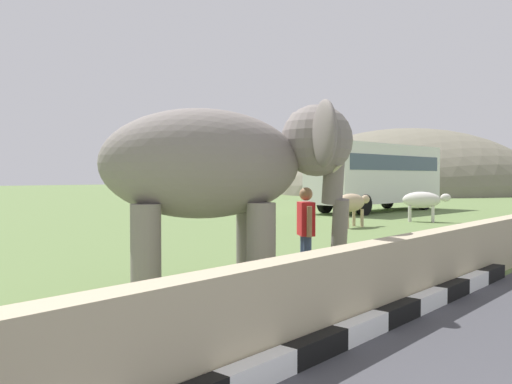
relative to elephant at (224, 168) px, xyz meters
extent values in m
cube|color=white|center=(-2.48, -2.82, -1.86)|extent=(0.90, 0.20, 0.24)
cube|color=black|center=(-1.58, -2.82, -1.86)|extent=(0.90, 0.20, 0.24)
cube|color=white|center=(-0.68, -2.82, -1.86)|extent=(0.90, 0.20, 0.24)
cube|color=black|center=(0.22, -2.82, -1.86)|extent=(0.90, 0.20, 0.24)
cube|color=white|center=(1.12, -2.82, -1.86)|extent=(0.90, 0.20, 0.24)
cube|color=black|center=(2.02, -2.82, -1.86)|extent=(0.90, 0.20, 0.24)
cube|color=white|center=(2.92, -2.82, -1.86)|extent=(0.90, 0.20, 0.24)
cube|color=black|center=(3.82, -2.82, -1.86)|extent=(0.90, 0.20, 0.24)
cube|color=tan|center=(-1.48, -2.52, -1.48)|extent=(28.00, 0.36, 1.00)
cylinder|color=slate|center=(0.66, 0.07, -1.26)|extent=(0.44, 0.44, 1.45)
cylinder|color=slate|center=(0.12, -0.65, -1.26)|extent=(0.44, 0.44, 1.45)
cylinder|color=slate|center=(-0.70, 1.09, -1.26)|extent=(0.44, 0.44, 1.45)
cylinder|color=slate|center=(-1.24, 0.37, -1.26)|extent=(0.44, 0.44, 1.45)
ellipsoid|color=slate|center=(-0.29, 0.22, 0.06)|extent=(3.44, 3.14, 1.70)
sphere|color=slate|center=(1.20, -0.91, 0.44)|extent=(1.16, 1.16, 1.16)
ellipsoid|color=#D84C8C|center=(1.44, -1.08, 0.59)|extent=(0.67, 0.73, 0.44)
ellipsoid|color=slate|center=(1.56, -0.19, 0.49)|extent=(0.73, 0.86, 1.00)
ellipsoid|color=slate|center=(0.62, -1.44, 0.49)|extent=(0.73, 0.86, 1.00)
cylinder|color=slate|center=(1.44, -1.08, -0.11)|extent=(0.57, 0.60, 0.99)
cylinder|color=slate|center=(1.53, -1.15, -0.91)|extent=(0.43, 0.45, 0.83)
cone|color=beige|center=(1.56, -0.82, -0.01)|extent=(0.45, 0.54, 0.22)
cone|color=beige|center=(1.22, -1.27, -0.01)|extent=(0.45, 0.54, 0.22)
cylinder|color=navy|center=(1.64, -0.35, -1.57)|extent=(0.15, 0.15, 0.82)
cylinder|color=navy|center=(1.51, -0.50, -1.57)|extent=(0.15, 0.15, 0.82)
cube|color=red|center=(1.58, -0.43, -0.87)|extent=(0.44, 0.46, 0.58)
cylinder|color=#9E7251|center=(1.75, -0.23, -0.90)|extent=(0.18, 0.18, 0.53)
cylinder|color=#9E7251|center=(1.40, -0.62, -0.90)|extent=(0.14, 0.14, 0.52)
sphere|color=#9E7251|center=(1.58, -0.43, -0.44)|extent=(0.23, 0.23, 0.23)
cube|color=silver|center=(19.55, 7.89, 0.02)|extent=(9.35, 3.13, 3.00)
cube|color=#3F5160|center=(19.55, 7.89, 0.56)|extent=(8.62, 3.12, 0.76)
cylinder|color=black|center=(22.56, 8.84, -1.48)|extent=(1.02, 0.37, 1.00)
cylinder|color=black|center=(22.40, 6.54, -1.48)|extent=(1.02, 0.37, 1.00)
cylinder|color=black|center=(16.69, 9.24, -1.48)|extent=(1.02, 0.37, 1.00)
cylinder|color=black|center=(16.53, 6.95, -1.48)|extent=(1.02, 0.37, 1.00)
cylinder|color=beige|center=(15.19, 3.00, -1.66)|extent=(0.12, 0.12, 0.65)
cylinder|color=beige|center=(14.85, 2.86, -1.66)|extent=(0.12, 0.12, 0.65)
cylinder|color=beige|center=(14.85, 3.83, -1.66)|extent=(0.12, 0.12, 0.65)
cylinder|color=beige|center=(14.52, 3.70, -1.66)|extent=(0.12, 0.12, 0.65)
ellipsoid|color=beige|center=(14.85, 3.35, -1.08)|extent=(1.11, 1.62, 0.66)
ellipsoid|color=beige|center=(15.20, 2.49, -0.98)|extent=(0.39, 0.47, 0.32)
cylinder|color=tan|center=(11.37, 4.42, -1.66)|extent=(0.12, 0.12, 0.65)
cylinder|color=tan|center=(11.34, 4.06, -1.66)|extent=(0.12, 0.12, 0.65)
cylinder|color=tan|center=(10.47, 4.50, -1.66)|extent=(0.12, 0.12, 0.65)
cylinder|color=tan|center=(10.44, 4.14, -1.66)|extent=(0.12, 0.12, 0.65)
ellipsoid|color=tan|center=(10.90, 4.28, -1.08)|extent=(1.54, 0.72, 0.66)
ellipsoid|color=tan|center=(11.83, 4.20, -0.98)|extent=(0.42, 0.29, 0.32)
ellipsoid|color=#6F6A59|center=(51.52, 21.03, -1.98)|extent=(34.14, 27.31, 14.48)
camera|label=1|loc=(-5.98, -5.86, -0.14)|focal=37.62mm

